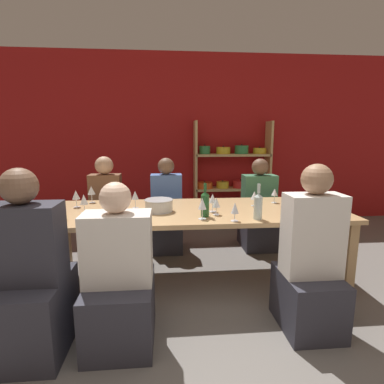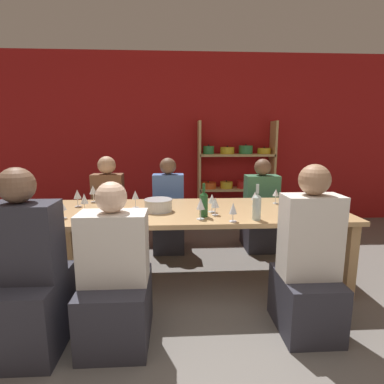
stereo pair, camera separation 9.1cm
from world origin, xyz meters
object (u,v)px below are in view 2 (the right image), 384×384
(wine_glass_empty_c, at_px, (212,199))
(person_near_b, at_px, (116,286))
(wine_glass_red_b, at_px, (135,195))
(wine_glass_red_d, at_px, (276,193))
(wine_bottle_green, at_px, (257,206))
(person_near_c, at_px, (27,285))
(person_near_a, at_px, (308,272))
(wine_glass_white_b, at_px, (106,201))
(dining_table, at_px, (193,216))
(wine_glass_empty_d, at_px, (233,209))
(wine_glass_red_a, at_px, (62,206))
(wine_glass_empty_e, at_px, (93,190))
(mixing_bowl, at_px, (158,205))
(person_far_b, at_px, (169,216))
(wine_bottle_dark, at_px, (204,203))
(wine_glass_empty_f, at_px, (255,196))
(wine_glass_empty_b, at_px, (84,199))
(shelf_unit, at_px, (237,182))
(person_far_c, at_px, (109,216))
(wine_glass_white_a, at_px, (77,195))
(wine_glass_red_c, at_px, (201,204))
(person_far_a, at_px, (261,216))
(wine_glass_empty_a, at_px, (215,203))

(wine_glass_empty_c, relative_size, person_near_b, 0.15)
(wine_glass_red_b, relative_size, wine_glass_empty_c, 1.01)
(wine_glass_red_b, height_order, wine_glass_red_d, wine_glass_red_b)
(wine_bottle_green, distance_m, person_near_c, 1.77)
(person_near_a, bearing_deg, wine_glass_white_b, 154.77)
(dining_table, bearing_deg, wine_glass_empty_d, -54.80)
(wine_glass_red_a, bearing_deg, wine_glass_empty_e, 82.24)
(mixing_bowl, xyz_separation_m, wine_glass_red_d, (1.19, 0.26, 0.05))
(mixing_bowl, relative_size, person_far_b, 0.23)
(wine_bottle_dark, bearing_deg, wine_glass_empty_f, 33.24)
(wine_glass_white_b, relative_size, person_near_c, 0.12)
(wine_bottle_green, xyz_separation_m, wine_bottle_dark, (-0.43, 0.13, -0.00))
(wine_glass_white_b, bearing_deg, wine_glass_empty_f, 6.77)
(wine_bottle_green, xyz_separation_m, wine_glass_empty_b, (-1.50, 0.33, 0.00))
(wine_bottle_dark, height_order, wine_glass_red_a, wine_bottle_dark)
(person_near_a, bearing_deg, wine_glass_red_d, 84.75)
(mixing_bowl, distance_m, wine_glass_empty_b, 0.67)
(wine_glass_empty_b, distance_m, wine_glass_empty_f, 1.62)
(shelf_unit, distance_m, wine_bottle_dark, 2.36)
(wine_glass_red_d, xyz_separation_m, person_near_c, (-2.01, -1.10, -0.39))
(wine_bottle_dark, bearing_deg, person_far_c, 133.94)
(wine_glass_red_a, xyz_separation_m, wine_glass_white_a, (-0.01, 0.44, 0.01))
(wine_glass_red_b, xyz_separation_m, wine_glass_empty_c, (0.72, -0.21, -0.00))
(person_far_c, bearing_deg, wine_glass_white_b, 101.63)
(wine_glass_empty_b, distance_m, person_near_b, 0.99)
(wine_glass_red_c, distance_m, person_far_b, 1.30)
(dining_table, relative_size, wine_glass_white_a, 16.72)
(shelf_unit, bearing_deg, wine_bottle_green, -97.61)
(wine_glass_red_c, bearing_deg, wine_bottle_dark, 68.25)
(wine_bottle_green, height_order, wine_glass_empty_e, wine_bottle_green)
(wine_glass_white_b, height_order, person_near_a, person_near_a)
(wine_glass_empty_e, bearing_deg, person_far_a, 13.31)
(wine_bottle_dark, xyz_separation_m, wine_glass_empty_d, (0.22, -0.17, -0.01))
(wine_glass_white_a, xyz_separation_m, person_near_a, (1.91, -1.00, -0.39))
(wine_glass_red_b, relative_size, person_near_c, 0.14)
(person_near_b, bearing_deg, person_far_c, 103.37)
(dining_table, xyz_separation_m, wine_glass_empty_f, (0.62, 0.09, 0.17))
(wine_glass_empty_a, height_order, wine_glass_red_b, wine_glass_red_b)
(wine_bottle_green, bearing_deg, wine_glass_empty_f, 76.88)
(shelf_unit, height_order, wine_glass_empty_c, shelf_unit)
(wine_glass_red_b, relative_size, wine_glass_empty_f, 1.15)
(wine_bottle_green, distance_m, wine_glass_white_a, 1.73)
(dining_table, height_order, person_far_b, person_far_b)
(wine_glass_white_a, distance_m, wine_glass_red_c, 1.29)
(wine_bottle_green, xyz_separation_m, person_near_c, (-1.65, -0.50, -0.40))
(person_near_b, bearing_deg, person_near_c, -175.12)
(mixing_bowl, bearing_deg, wine_glass_red_d, 12.36)
(person_far_b, bearing_deg, wine_glass_white_a, 37.22)
(dining_table, bearing_deg, person_far_a, 42.96)
(mixing_bowl, distance_m, wine_glass_red_b, 0.28)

